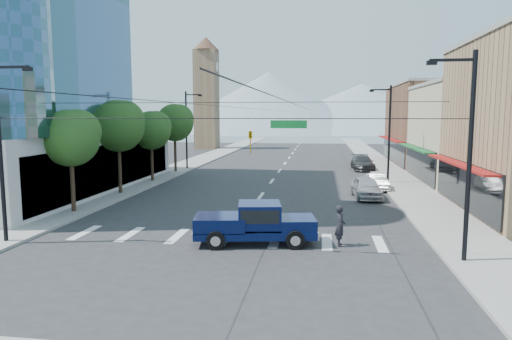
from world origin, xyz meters
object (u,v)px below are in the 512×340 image
(parked_car_near, at_px, (366,187))
(parked_car_far, at_px, (363,163))
(pickup_truck, at_px, (255,222))
(pedestrian, at_px, (340,226))
(parked_car_mid, at_px, (377,182))

(parked_car_near, bearing_deg, parked_car_far, 81.18)
(parked_car_near, relative_size, parked_car_far, 0.86)
(pickup_truck, relative_size, parked_car_far, 1.11)
(parked_car_far, bearing_deg, pedestrian, -99.72)
(pickup_truck, bearing_deg, parked_car_far, 66.52)
(pedestrian, xyz_separation_m, parked_car_mid, (3.79, 17.45, -0.34))
(parked_car_near, relative_size, parked_car_mid, 1.21)
(pedestrian, relative_size, parked_car_near, 0.41)
(pedestrian, xyz_separation_m, parked_car_near, (2.51, 13.25, -0.18))
(pickup_truck, height_order, parked_car_near, pickup_truck)
(parked_car_mid, distance_m, parked_car_far, 13.98)
(parked_car_mid, height_order, parked_car_far, parked_car_far)
(parked_car_far, bearing_deg, parked_car_near, -96.88)
(parked_car_mid, bearing_deg, parked_car_near, -112.81)
(parked_car_near, distance_m, parked_car_mid, 4.40)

